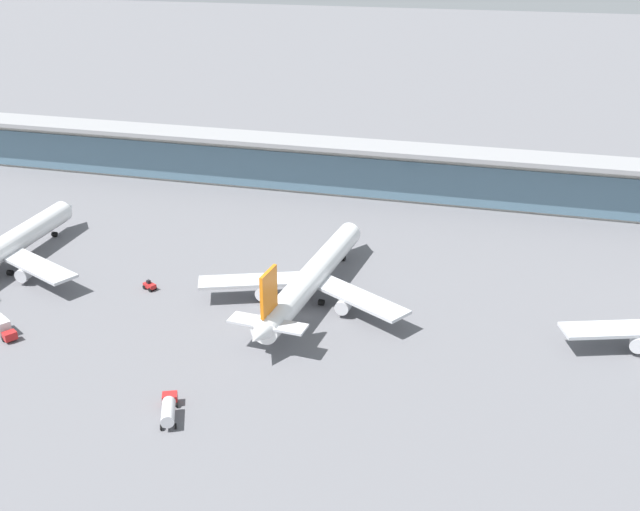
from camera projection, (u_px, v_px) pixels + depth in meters
ground_plane at (302, 316)px, 149.40m from camera, size 1200.00×1200.00×0.00m
airliner_centre_stand at (311, 278)px, 153.71m from camera, size 45.20×58.96×15.69m
service_truck_near_nose_red at (169, 409)px, 117.73m from camera, size 5.47×8.79×2.95m
service_truck_under_wing_red at (2, 327)px, 141.71m from camera, size 7.41×5.82×3.10m
service_truck_mid_apron_red at (150, 286)px, 159.75m from camera, size 3.32×2.79×2.05m
service_truck_by_tail_red at (10, 248)px, 178.13m from camera, size 2.89×3.33×2.05m
terminal_building at (378, 169)px, 212.31m from camera, size 264.56×12.80×15.20m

